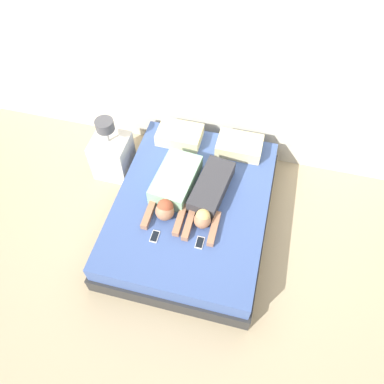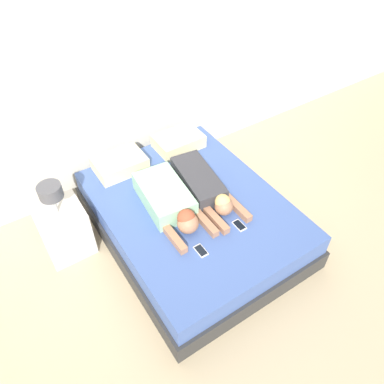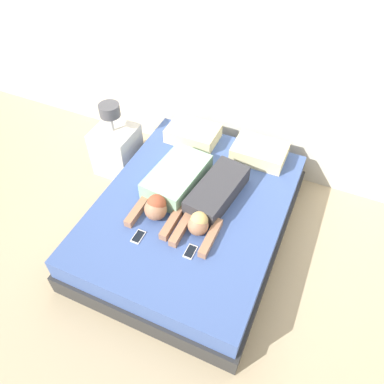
# 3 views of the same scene
# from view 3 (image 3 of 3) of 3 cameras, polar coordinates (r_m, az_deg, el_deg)

# --- Properties ---
(ground_plane) EXTENTS (12.00, 12.00, 0.00)m
(ground_plane) POSITION_cam_3_polar(r_m,az_deg,el_deg) (3.79, -0.00, -6.25)
(ground_plane) COLOR tan
(wall_back) EXTENTS (12.00, 0.06, 2.60)m
(wall_back) POSITION_cam_3_polar(r_m,az_deg,el_deg) (3.85, 8.11, 19.81)
(wall_back) COLOR beige
(wall_back) RESTS_ON ground_plane
(bed) EXTENTS (1.70, 2.19, 0.46)m
(bed) POSITION_cam_3_polar(r_m,az_deg,el_deg) (3.61, -0.00, -4.12)
(bed) COLOR #2D2D2D
(bed) RESTS_ON ground_plane
(pillow_head_left) EXTENTS (0.53, 0.37, 0.15)m
(pillow_head_left) POSITION_cam_3_polar(r_m,az_deg,el_deg) (4.06, 0.16, 8.90)
(pillow_head_left) COLOR beige
(pillow_head_left) RESTS_ON bed
(pillow_head_right) EXTENTS (0.53, 0.37, 0.15)m
(pillow_head_right) POSITION_cam_3_polar(r_m,az_deg,el_deg) (3.88, 10.23, 5.99)
(pillow_head_right) COLOR beige
(pillow_head_right) RESTS_ON bed
(person_left) EXTENTS (0.46, 1.00, 0.23)m
(person_left) POSITION_cam_3_polar(r_m,az_deg,el_deg) (3.46, -3.00, 1.17)
(person_left) COLOR #8CBF99
(person_left) RESTS_ON bed
(person_right) EXTENTS (0.41, 1.05, 0.21)m
(person_right) POSITION_cam_3_polar(r_m,az_deg,el_deg) (3.35, 3.17, -1.07)
(person_right) COLOR #333338
(person_right) RESTS_ON bed
(cell_phone_left) EXTENTS (0.08, 0.14, 0.01)m
(cell_phone_left) POSITION_cam_3_polar(r_m,az_deg,el_deg) (3.22, -8.19, -6.76)
(cell_phone_left) COLOR silver
(cell_phone_left) RESTS_ON bed
(cell_phone_right) EXTENTS (0.08, 0.14, 0.01)m
(cell_phone_right) POSITION_cam_3_polar(r_m,az_deg,el_deg) (3.10, -0.26, -9.07)
(cell_phone_right) COLOR silver
(cell_phone_right) RESTS_ON bed
(nightstand) EXTENTS (0.44, 0.44, 0.87)m
(nightstand) POSITION_cam_3_polar(r_m,az_deg,el_deg) (4.31, -11.41, 6.62)
(nightstand) COLOR beige
(nightstand) RESTS_ON ground_plane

